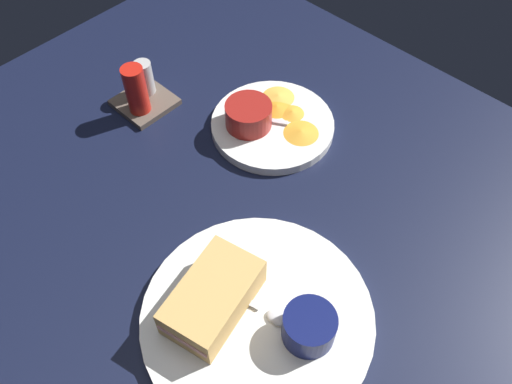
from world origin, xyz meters
TOP-DOWN VIEW (x-y plane):
  - ground_plane at (0.00, 0.00)cm, footprint 110.00×110.00cm
  - plate_sandwich_main at (-3.24, -13.43)cm, footprint 29.37×29.37cm
  - sandwich_half_near at (-6.08, -8.63)cm, footprint 14.47×10.25cm
  - ramekin_dark_sauce at (-0.80, -19.58)cm, footprint 6.50×6.50cm
  - spoon_by_dark_ramekin at (-2.11, -14.43)cm, footprint 3.88×9.92cm
  - plate_chips_companion at (22.90, 7.91)cm, footprint 20.17×20.17cm
  - ramekin_light_gravy at (19.88, 10.43)cm, footprint 7.56×7.56cm
  - spoon_by_gravy_ramekin at (20.66, 11.77)cm, footprint 6.24×9.27cm
  - plantain_chip_scatter at (26.01, 7.53)cm, footprint 10.77×15.34cm
  - condiment_caddy at (11.67, 27.50)cm, footprint 9.00×9.00cm

SIDE VIEW (x-z plane):
  - ground_plane at x=0.00cm, z-range -3.00..0.00cm
  - plate_sandwich_main at x=-3.24cm, z-range 0.00..1.60cm
  - plate_chips_companion at x=22.90cm, z-range 0.00..1.60cm
  - plantain_chip_scatter at x=26.01cm, z-range 1.60..2.20cm
  - spoon_by_dark_ramekin at x=-2.11cm, z-range 1.56..2.36cm
  - spoon_by_gravy_ramekin at x=20.66cm, z-range 1.56..2.36cm
  - condiment_caddy at x=11.67cm, z-range -1.34..8.16cm
  - ramekin_light_gravy at x=19.88cm, z-range 1.75..5.77cm
  - ramekin_dark_sauce at x=-0.80cm, z-range 1.75..6.02cm
  - sandwich_half_near at x=-6.08cm, z-range 1.60..6.40cm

